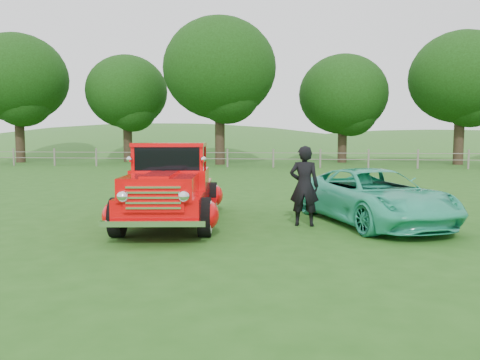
# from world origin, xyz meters

# --- Properties ---
(ground) EXTENTS (140.00, 140.00, 0.00)m
(ground) POSITION_xyz_m (0.00, 0.00, 0.00)
(ground) COLOR #215115
(ground) RESTS_ON ground
(distant_hills) EXTENTS (116.00, 60.00, 18.00)m
(distant_hills) POSITION_xyz_m (-4.08, 59.46, -4.55)
(distant_hills) COLOR #316926
(distant_hills) RESTS_ON ground
(fence_line) EXTENTS (48.00, 0.12, 1.20)m
(fence_line) POSITION_xyz_m (0.00, 22.00, 0.60)
(fence_line) COLOR slate
(fence_line) RESTS_ON ground
(tree_far_west) EXTENTS (7.60, 7.60, 9.93)m
(tree_far_west) POSITION_xyz_m (-20.00, 26.00, 6.49)
(tree_far_west) COLOR black
(tree_far_west) RESTS_ON ground
(tree_mid_west) EXTENTS (6.40, 6.40, 8.46)m
(tree_mid_west) POSITION_xyz_m (-12.00, 28.00, 5.55)
(tree_mid_west) COLOR black
(tree_mid_west) RESTS_ON ground
(tree_near_west) EXTENTS (8.00, 8.00, 10.42)m
(tree_near_west) POSITION_xyz_m (-4.00, 25.00, 6.80)
(tree_near_west) COLOR black
(tree_near_west) RESTS_ON ground
(tree_near_east) EXTENTS (6.80, 6.80, 8.33)m
(tree_near_east) POSITION_xyz_m (5.00, 29.00, 5.25)
(tree_near_east) COLOR black
(tree_near_east) RESTS_ON ground
(tree_mid_east) EXTENTS (7.20, 7.20, 9.44)m
(tree_mid_east) POSITION_xyz_m (13.00, 27.00, 6.17)
(tree_mid_east) COLOR black
(tree_mid_east) RESTS_ON ground
(red_pickup) EXTENTS (2.72, 5.17, 1.78)m
(red_pickup) POSITION_xyz_m (-1.21, 1.82, 0.80)
(red_pickup) COLOR black
(red_pickup) RESTS_ON ground
(teal_sedan) EXTENTS (3.51, 4.77, 1.21)m
(teal_sedan) POSITION_xyz_m (3.24, 2.29, 0.60)
(teal_sedan) COLOR #2EB990
(teal_sedan) RESTS_ON ground
(man) EXTENTS (0.66, 0.46, 1.72)m
(man) POSITION_xyz_m (1.71, 1.81, 0.86)
(man) COLOR black
(man) RESTS_ON ground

